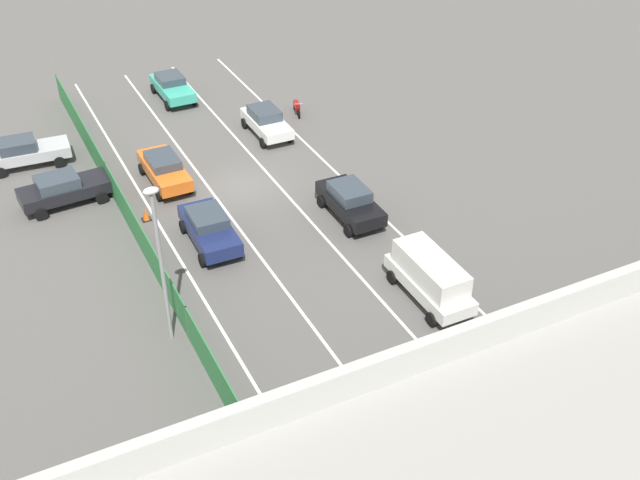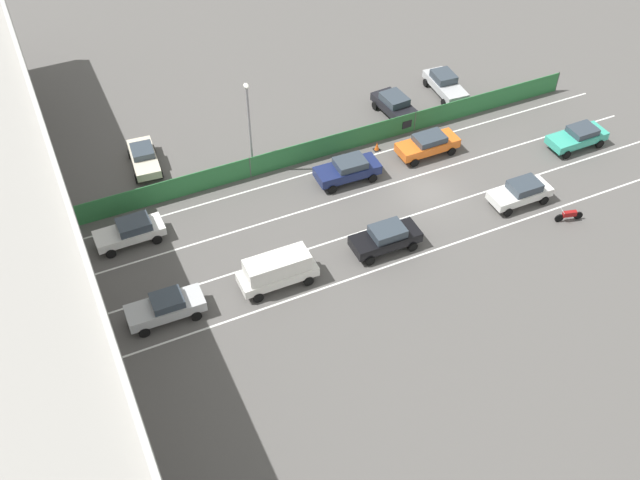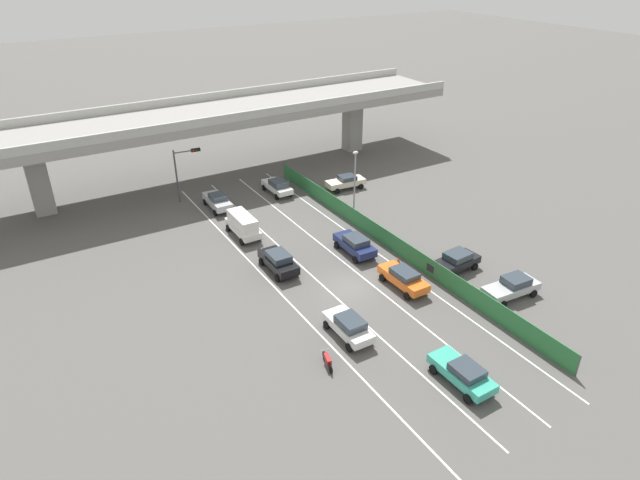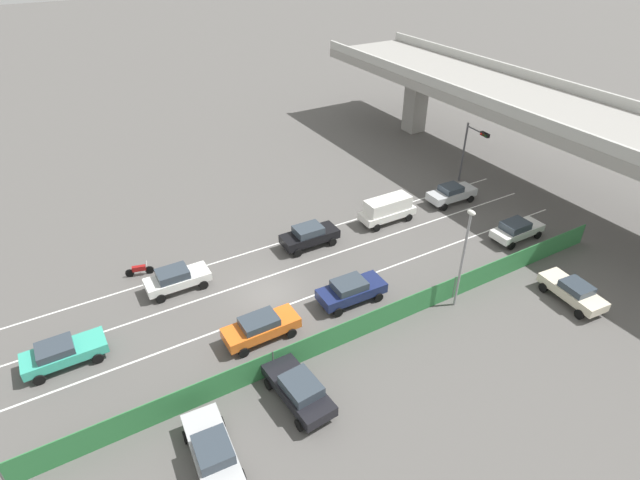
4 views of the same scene
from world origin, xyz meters
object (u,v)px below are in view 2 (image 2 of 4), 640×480
car_taxi_teal (578,136)px  parked_sedan_dark (396,106)px  car_taxi_orange (428,144)px  motorcycle (569,215)px  car_sedan_navy (348,169)px  traffic_light (99,317)px  car_van_white (277,269)px  car_sedan_white (131,231)px  car_hatchback_white (521,192)px  street_lamp (249,120)px  car_sedan_black (386,237)px  car_sedan_silver (166,307)px  parked_wagon_silver (445,84)px  parked_sedan_cream (144,157)px  traffic_cone (377,146)px

car_taxi_teal → parked_sedan_dark: 13.68m
car_taxi_orange → motorcycle: size_ratio=2.41×
car_sedan_navy → traffic_light: (-8.86, 18.68, 3.07)m
car_van_white → parked_sedan_dark: car_van_white is taller
car_sedan_white → car_hatchback_white: 25.83m
motorcycle → street_lamp: bearing=51.3°
parked_sedan_dark → car_hatchback_white: bearing=-167.9°
car_sedan_black → car_sedan_silver: (0.26, 14.18, -0.04)m
car_sedan_black → car_van_white: 7.34m
motorcycle → car_taxi_orange: bearing=25.4°
car_sedan_white → car_sedan_silver: bearing=-178.0°
street_lamp → car_sedan_black: bearing=-156.2°
parked_sedan_dark → traffic_light: (-14.34, 25.50, 3.08)m
car_sedan_silver → motorcycle: 26.59m
car_taxi_teal → parked_wagon_silver: (10.16, 5.14, 0.04)m
car_sedan_white → car_taxi_orange: car_sedan_white is taller
car_sedan_black → street_lamp: bearing=23.8°
car_sedan_black → car_sedan_navy: bearing=-7.0°
street_lamp → car_sedan_silver: bearing=138.6°
car_taxi_orange → motorcycle: (-10.11, -4.81, -0.45)m
parked_sedan_dark → parked_sedan_cream: 19.46m
car_van_white → traffic_cone: car_van_white is taller
car_taxi_orange → parked_sedan_dark: (5.28, -0.26, 0.01)m
car_taxi_orange → street_lamp: (3.54, 12.24, 3.42)m
car_sedan_white → parked_sedan_dark: bearing=-76.6°
car_sedan_white → parked_wagon_silver: parked_wagon_silver is taller
car_taxi_teal → car_sedan_white: bearing=83.4°
car_sedan_black → parked_wagon_silver: size_ratio=0.94×
car_taxi_orange → street_lamp: bearing=73.9°
parked_sedan_cream → motorcycle: bearing=-125.8°
traffic_light → car_taxi_teal: bearing=-81.6°
car_sedan_silver → traffic_light: 5.16m
motorcycle → street_lamp: 22.18m
parked_sedan_cream → traffic_cone: 16.83m
parked_wagon_silver → street_lamp: street_lamp is taller
car_sedan_navy → motorcycle: bearing=-131.1°
traffic_light → traffic_cone: 25.01m
traffic_light → street_lamp: size_ratio=0.80×
car_sedan_silver → car_taxi_teal: bearing=-84.1°
car_sedan_black → traffic_light: 18.15m
car_sedan_black → car_sedan_navy: size_ratio=0.97×
car_sedan_navy → motorcycle: size_ratio=2.39×
traffic_cone → car_taxi_teal: bearing=-112.9°
car_van_white → parked_sedan_cream: (14.44, 4.34, -0.35)m
car_sedan_navy → car_taxi_orange: bearing=-88.2°
car_sedan_black → car_sedan_white: bearing=63.0°
car_sedan_navy → car_hatchback_white: bearing=-126.4°
car_van_white → car_sedan_navy: 10.85m
motorcycle → street_lamp: (13.65, 17.05, 3.86)m
car_sedan_silver → parked_sedan_dark: (12.37, -21.87, 0.01)m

